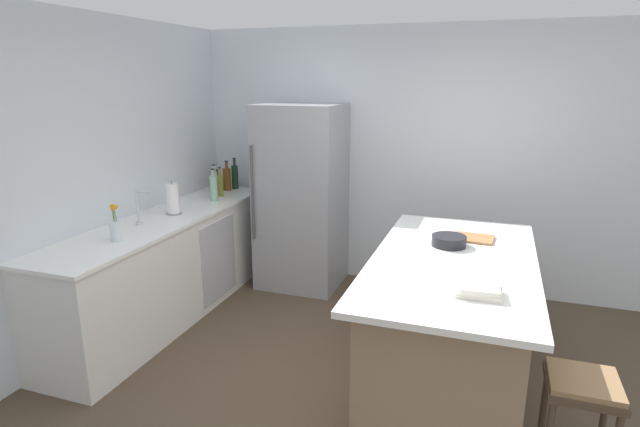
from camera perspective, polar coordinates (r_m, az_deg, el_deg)
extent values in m
plane|color=#4C3D2D|center=(3.61, 6.18, -20.76)|extent=(7.20, 7.20, 0.00)
cube|color=silver|center=(5.22, 12.24, 5.77)|extent=(6.00, 0.10, 2.60)
cube|color=silver|center=(4.27, -27.19, 2.46)|extent=(0.10, 6.00, 2.60)
cube|color=silver|center=(4.81, -16.56, -5.85)|extent=(0.62, 2.71, 0.89)
cube|color=white|center=(4.67, -16.98, -0.55)|extent=(0.65, 2.74, 0.03)
cube|color=#B2B5BA|center=(4.91, -11.25, -5.08)|extent=(0.01, 0.60, 0.75)
cube|color=#8E755B|center=(3.73, 14.22, -11.97)|extent=(0.90, 1.85, 0.89)
cube|color=white|center=(3.54, 14.70, -5.24)|extent=(1.06, 2.05, 0.04)
cube|color=#93969B|center=(5.19, -2.07, 1.87)|extent=(0.81, 0.72, 1.86)
cylinder|color=#4C4C51|center=(4.98, -7.57, 2.27)|extent=(0.02, 0.02, 0.93)
cylinder|color=#473828|center=(3.33, 23.65, -19.76)|extent=(0.04, 0.04, 0.55)
cylinder|color=#473828|center=(3.37, 29.04, -19.93)|extent=(0.04, 0.04, 0.55)
cube|color=#473828|center=(3.07, 27.35, -16.83)|extent=(0.36, 0.36, 0.04)
cube|color=olive|center=(3.05, 27.43, -16.26)|extent=(0.34, 0.34, 0.03)
cylinder|color=silver|center=(4.50, -19.57, -1.02)|extent=(0.05, 0.05, 0.02)
cylinder|color=silver|center=(4.46, -19.74, 0.83)|extent=(0.02, 0.02, 0.28)
cylinder|color=silver|center=(4.40, -19.26, 2.29)|extent=(0.14, 0.02, 0.02)
cylinder|color=silver|center=(4.09, -21.86, -1.84)|extent=(0.09, 0.09, 0.15)
cylinder|color=#4C7F3D|center=(4.08, -22.07, -0.62)|extent=(0.01, 0.03, 0.21)
sphere|color=orange|center=(4.05, -22.21, 0.78)|extent=(0.04, 0.04, 0.04)
cylinder|color=#4C7F3D|center=(4.06, -22.00, -0.76)|extent=(0.01, 0.01, 0.19)
sphere|color=orange|center=(4.04, -22.13, 0.57)|extent=(0.04, 0.04, 0.04)
cylinder|color=#4C7F3D|center=(4.06, -21.81, -0.69)|extent=(0.01, 0.04, 0.20)
sphere|color=orange|center=(4.03, -21.94, 0.68)|extent=(0.04, 0.04, 0.04)
cylinder|color=gray|center=(4.75, -16.04, 0.02)|extent=(0.14, 0.14, 0.01)
cylinder|color=white|center=(4.71, -16.16, 1.62)|extent=(0.11, 0.11, 0.26)
cylinder|color=gray|center=(4.68, -16.29, 3.41)|extent=(0.02, 0.02, 0.04)
cylinder|color=#19381E|center=(5.66, -9.49, 4.03)|extent=(0.07, 0.07, 0.26)
cylinder|color=#19381E|center=(5.64, -9.56, 5.67)|extent=(0.03, 0.03, 0.07)
cylinder|color=black|center=(5.63, -9.58, 6.09)|extent=(0.03, 0.03, 0.01)
cylinder|color=brown|center=(5.60, -10.36, 3.79)|extent=(0.08, 0.08, 0.24)
cylinder|color=brown|center=(5.57, -10.43, 5.34)|extent=(0.03, 0.03, 0.07)
cylinder|color=black|center=(5.57, -10.45, 5.76)|extent=(0.03, 0.03, 0.01)
cylinder|color=#5B3319|center=(5.55, -11.36, 3.27)|extent=(0.06, 0.06, 0.17)
cylinder|color=#5B3319|center=(5.53, -11.42, 4.43)|extent=(0.02, 0.02, 0.06)
cylinder|color=black|center=(5.52, -11.44, 4.79)|extent=(0.02, 0.02, 0.01)
cylinder|color=silver|center=(5.47, -11.72, 3.37)|extent=(0.07, 0.07, 0.22)
cylinder|color=silver|center=(5.44, -11.80, 4.89)|extent=(0.03, 0.03, 0.07)
cylinder|color=black|center=(5.44, -11.82, 5.32)|extent=(0.03, 0.03, 0.01)
cylinder|color=olive|center=(5.33, -11.07, 3.05)|extent=(0.06, 0.06, 0.22)
cylinder|color=olive|center=(5.30, -11.15, 4.58)|extent=(0.03, 0.03, 0.08)
cylinder|color=black|center=(5.29, -11.17, 5.05)|extent=(0.03, 0.03, 0.01)
cylinder|color=#994C23|center=(5.25, -11.76, 2.82)|extent=(0.06, 0.06, 0.21)
cylinder|color=#994C23|center=(5.23, -11.84, 4.28)|extent=(0.03, 0.03, 0.06)
cylinder|color=black|center=(5.22, -11.87, 4.68)|extent=(0.03, 0.03, 0.01)
cylinder|color=#8CB79E|center=(5.14, -11.79, 2.75)|extent=(0.07, 0.07, 0.25)
cylinder|color=#8CB79E|center=(5.11, -11.89, 4.44)|extent=(0.03, 0.03, 0.06)
cylinder|color=black|center=(5.10, -11.91, 4.86)|extent=(0.03, 0.03, 0.01)
cube|color=silver|center=(3.00, 17.35, -8.46)|extent=(0.24, 0.18, 0.03)
cube|color=silver|center=(2.99, 17.39, -7.92)|extent=(0.23, 0.20, 0.03)
cylinder|color=black|center=(3.78, 14.22, -2.98)|extent=(0.25, 0.25, 0.08)
cube|color=#9E7042|center=(3.99, 16.74, -2.66)|extent=(0.31, 0.25, 0.02)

